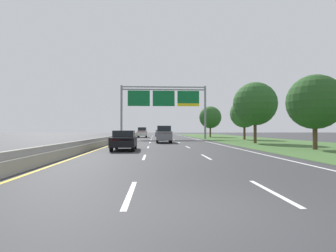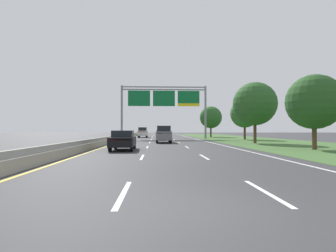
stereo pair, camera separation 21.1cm
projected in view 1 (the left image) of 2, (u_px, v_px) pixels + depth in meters
ground_plane at (163, 140)px, 40.35m from camera, size 220.00×220.00×0.00m
lane_striping at (163, 141)px, 39.89m from camera, size 11.96×106.00×0.01m
grass_verge_right at (253, 140)px, 41.03m from camera, size 14.00×110.00×0.02m
median_barrier_concrete at (119, 138)px, 40.03m from camera, size 0.60×110.00×0.85m
overhead_sign_gantry at (164, 101)px, 46.61m from camera, size 15.06×0.42×9.35m
pickup_truck_gold at (163, 133)px, 48.96m from camera, size 2.10×5.43×2.20m
car_navy_centre_lane_sedan at (159, 133)px, 63.78m from camera, size 1.93×4.44×1.57m
car_grey_centre_lane_suv at (164, 134)px, 33.34m from camera, size 1.91×4.70×2.11m
car_white_left_lane_suv at (142, 132)px, 55.35m from camera, size 1.92×4.71×2.11m
car_black_left_lane_sedan at (124, 140)px, 21.21m from camera, size 1.90×4.43×1.57m
roadside_tree_near at (315, 102)px, 21.78m from camera, size 4.45×4.45×6.13m
roadside_tree_mid at (255, 104)px, 31.96m from camera, size 5.19×5.19×7.33m
roadside_tree_far at (244, 114)px, 43.55m from camera, size 4.65×4.65×6.61m
roadside_tree_distant at (210, 117)px, 58.34m from camera, size 4.83×4.83×6.76m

